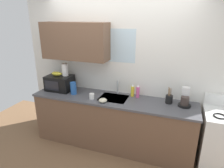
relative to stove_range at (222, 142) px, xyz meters
The scene contains 14 objects.
kitchen_wall_assembly 2.09m from the stove_range, behind, with size 3.51×0.42×2.50m.
counter_unit 1.71m from the stove_range, behind, with size 2.74×0.63×0.90m.
sink_faucet 1.80m from the stove_range, behind, with size 0.03×0.03×0.23m, color #B2B5BA.
stove_range is the anchor object (origin of this frame).
microwave 2.81m from the stove_range, behind, with size 0.46×0.35×0.27m.
banana_bunch 2.90m from the stove_range, behind, with size 0.20×0.11×0.07m, color gold.
paper_towel_roll 2.77m from the stove_range, behind, with size 0.11×0.11×0.22m, color white.
coffee_maker 0.80m from the stove_range, 169.75° to the left, with size 0.19×0.21×0.28m.
dish_soap_bottle_yellow 1.53m from the stove_range, behind, with size 0.06×0.06×0.21m.
dish_soap_bottle_pink 1.44m from the stove_range, behind, with size 0.06×0.06×0.22m.
cereal_canister 2.47m from the stove_range, behind, with size 0.10×0.10×0.21m, color #2659A5.
mug_white 2.08m from the stove_range, behind, with size 0.08×0.08×0.10m, color white.
utensil_crock 0.96m from the stove_range, behind, with size 0.11×0.11×0.26m.
small_bowl 1.87m from the stove_range, behind, with size 0.13×0.13×0.07m, color beige.
Camera 1 is at (1.01, -2.82, 2.20)m, focal length 31.39 mm.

